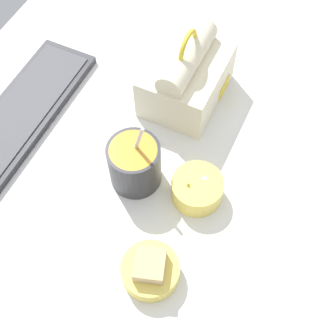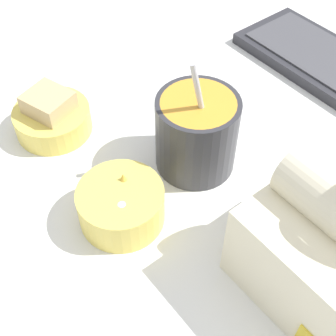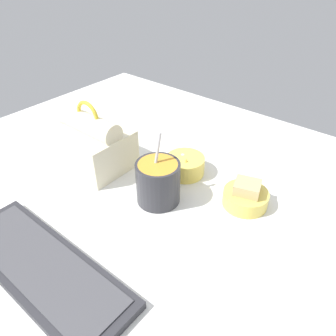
{
  "view_description": "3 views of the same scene",
  "coord_description": "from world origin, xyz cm",
  "px_view_note": "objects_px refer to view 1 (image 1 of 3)",
  "views": [
    {
      "loc": [
        -42.57,
        -21.9,
        86.41
      ],
      "look_at": [
        -0.16,
        -2.06,
        7.0
      ],
      "focal_mm": 50.0,
      "sensor_mm": 36.0,
      "label": 1
    },
    {
      "loc": [
        28.65,
        -24.82,
        49.26
      ],
      "look_at": [
        -0.16,
        -2.06,
        7.0
      ],
      "focal_mm": 50.0,
      "sensor_mm": 36.0,
      "label": 2
    },
    {
      "loc": [
        -42.8,
        50.17,
        54.75
      ],
      "look_at": [
        -0.16,
        -2.06,
        7.0
      ],
      "focal_mm": 35.0,
      "sensor_mm": 36.0,
      "label": 3
    }
  ],
  "objects_px": {
    "soup_cup": "(135,163)",
    "keyboard": "(23,112)",
    "lunch_bag": "(186,76)",
    "bento_bowl_snacks": "(197,189)",
    "bento_bowl_sandwich": "(150,270)"
  },
  "relations": [
    {
      "from": "soup_cup",
      "to": "bento_bowl_sandwich",
      "type": "bearing_deg",
      "value": -145.6
    },
    {
      "from": "bento_bowl_sandwich",
      "to": "bento_bowl_snacks",
      "type": "xyz_separation_m",
      "value": [
        0.19,
        -0.01,
        0.0
      ]
    },
    {
      "from": "keyboard",
      "to": "lunch_bag",
      "type": "xyz_separation_m",
      "value": [
        0.2,
        -0.31,
        0.06
      ]
    },
    {
      "from": "lunch_bag",
      "to": "soup_cup",
      "type": "relative_size",
      "value": 1.16
    },
    {
      "from": "soup_cup",
      "to": "keyboard",
      "type": "bearing_deg",
      "value": 83.14
    },
    {
      "from": "keyboard",
      "to": "lunch_bag",
      "type": "height_order",
      "value": "lunch_bag"
    },
    {
      "from": "lunch_bag",
      "to": "soup_cup",
      "type": "height_order",
      "value": "lunch_bag"
    },
    {
      "from": "soup_cup",
      "to": "bento_bowl_snacks",
      "type": "relative_size",
      "value": 1.69
    },
    {
      "from": "keyboard",
      "to": "bento_bowl_sandwich",
      "type": "bearing_deg",
      "value": -116.42
    },
    {
      "from": "bento_bowl_sandwich",
      "to": "soup_cup",
      "type": "bearing_deg",
      "value": 34.4
    },
    {
      "from": "soup_cup",
      "to": "bento_bowl_snacks",
      "type": "distance_m",
      "value": 0.13
    },
    {
      "from": "lunch_bag",
      "to": "bento_bowl_snacks",
      "type": "xyz_separation_m",
      "value": [
        -0.23,
        -0.12,
        -0.04
      ]
    },
    {
      "from": "lunch_bag",
      "to": "bento_bowl_sandwich",
      "type": "distance_m",
      "value": 0.43
    },
    {
      "from": "lunch_bag",
      "to": "bento_bowl_snacks",
      "type": "height_order",
      "value": "lunch_bag"
    },
    {
      "from": "lunch_bag",
      "to": "keyboard",
      "type": "bearing_deg",
      "value": 123.79
    }
  ]
}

